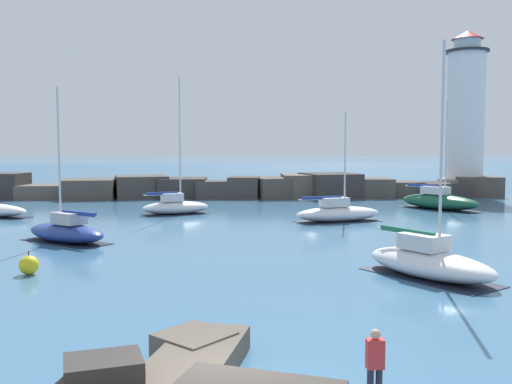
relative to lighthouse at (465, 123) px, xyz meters
name	(u,v)px	position (x,y,z in m)	size (l,w,h in m)	color
open_sea_beyond	(220,172)	(-26.24, 58.91, -7.83)	(400.00, 116.00, 0.01)	#2D5B7F
breakwater_jetty	(237,187)	(-24.61, -1.18, -6.79)	(57.61, 7.14, 2.59)	brown
lighthouse	(465,123)	(0.00, 0.00, 0.00)	(5.35, 5.35, 17.59)	gray
sailboat_moored_0	(338,213)	(-18.16, -20.58, -7.21)	(6.67, 3.50, 7.72)	white
sailboat_moored_1	(66,231)	(-35.04, -28.17, -7.21)	(5.83, 5.25, 8.57)	navy
sailboat_moored_2	(429,261)	(-18.09, -37.88, -7.18)	(5.09, 6.31, 9.42)	white
sailboat_moored_3	(175,206)	(-29.97, -15.39, -7.20)	(5.68, 3.66, 10.66)	silver
sailboat_moored_5	(439,201)	(-8.06, -13.51, -7.10)	(6.05, 7.21, 9.02)	#195138
mooring_buoy_orange_near	(29,265)	(-34.45, -36.29, -7.44)	(0.80, 0.80, 1.00)	yellow
person_on_rocks	(375,363)	(-23.41, -48.98, -6.95)	(0.36, 0.22, 1.59)	#282833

